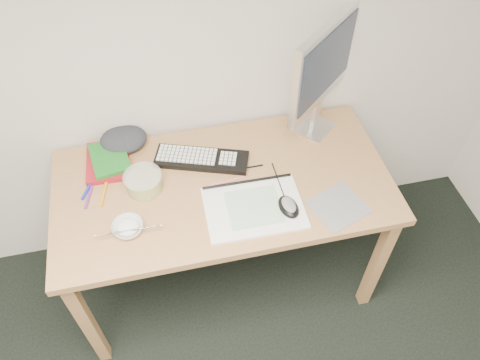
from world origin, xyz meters
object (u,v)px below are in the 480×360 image
(sketchpad, at_px, (254,208))
(monitor, at_px, (323,67))
(rice_bowl, at_px, (128,228))
(desk, at_px, (224,196))
(keyboard, at_px, (202,159))

(sketchpad, bearing_deg, monitor, 47.02)
(monitor, distance_m, rice_bowl, 1.01)
(sketchpad, height_order, monitor, monitor)
(desk, relative_size, monitor, 2.60)
(desk, xyz_separation_m, monitor, (0.48, 0.24, 0.42))
(rice_bowl, bearing_deg, sketchpad, -0.38)
(desk, relative_size, rice_bowl, 11.82)
(keyboard, bearing_deg, rice_bowl, -118.95)
(sketchpad, xyz_separation_m, monitor, (0.38, 0.40, 0.33))
(sketchpad, bearing_deg, keyboard, 118.90)
(keyboard, height_order, rice_bowl, rice_bowl)
(monitor, xyz_separation_m, rice_bowl, (-0.87, -0.39, -0.32))
(sketchpad, bearing_deg, desk, 122.06)
(sketchpad, distance_m, keyboard, 0.34)
(keyboard, distance_m, monitor, 0.64)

